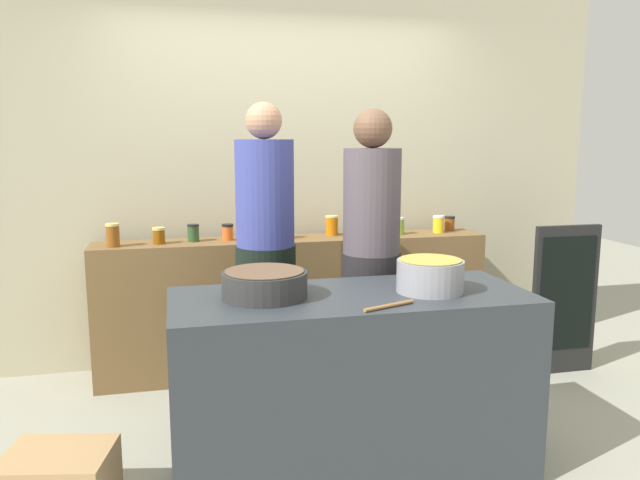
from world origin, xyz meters
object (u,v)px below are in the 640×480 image
object	(u,v)px
preserve_jar_7	(383,224)
cooking_pot_left	(265,284)
wooden_spoon	(389,306)
preserve_jar_10	(450,223)
preserve_jar_3	(228,232)
preserve_jar_5	(332,225)
cook_with_tongs	(266,273)
chalkboard_sign	(565,299)
preserve_jar_9	(439,224)
preserve_jar_8	(400,226)
preserve_jar_2	(193,233)
preserve_jar_4	(286,230)
preserve_jar_6	(348,228)
cooking_pot_center	(430,276)
preserve_jar_1	(159,236)
preserve_jar_0	(113,235)
cook_in_cap	(371,279)

from	to	relation	value
preserve_jar_7	cooking_pot_left	bearing A→B (deg)	-127.28
wooden_spoon	preserve_jar_10	bearing A→B (deg)	57.73
preserve_jar_3	preserve_jar_5	xyz separation A→B (m)	(0.74, 0.05, 0.01)
preserve_jar_7	cook_with_tongs	xyz separation A→B (m)	(-0.94, -0.62, -0.18)
cooking_pot_left	chalkboard_sign	bearing A→B (deg)	21.39
preserve_jar_9	preserve_jar_10	world-z (taller)	preserve_jar_9
preserve_jar_8	chalkboard_sign	bearing A→B (deg)	-25.32
preserve_jar_2	preserve_jar_5	size ratio (longest dim) A/B	0.82
preserve_jar_4	preserve_jar_10	xyz separation A→B (m)	(1.25, 0.07, -0.00)
preserve_jar_7	preserve_jar_8	distance (m)	0.12
preserve_jar_5	preserve_jar_9	distance (m)	0.79
preserve_jar_3	preserve_jar_2	bearing A→B (deg)	179.20
preserve_jar_8	cooking_pot_left	world-z (taller)	preserve_jar_8
preserve_jar_10	cook_with_tongs	world-z (taller)	cook_with_tongs
preserve_jar_10	preserve_jar_9	bearing A→B (deg)	-151.47
preserve_jar_6	cooking_pot_center	size ratio (longest dim) A/B	0.37
preserve_jar_9	chalkboard_sign	xyz separation A→B (m)	(0.73, -0.51, -0.48)
preserve_jar_1	cooking_pot_left	xyz separation A→B (m)	(0.50, -1.34, -0.04)
preserve_jar_7	preserve_jar_10	size ratio (longest dim) A/B	1.40
preserve_jar_8	preserve_jar_7	bearing A→B (deg)	159.08
preserve_jar_10	preserve_jar_0	bearing A→B (deg)	-176.61
cook_with_tongs	chalkboard_sign	bearing A→B (deg)	2.46
preserve_jar_0	cooking_pot_center	size ratio (longest dim) A/B	0.47
preserve_jar_2	preserve_jar_8	size ratio (longest dim) A/B	0.93
preserve_jar_7	preserve_jar_9	size ratio (longest dim) A/B	1.21
preserve_jar_0	cook_with_tongs	bearing A→B (deg)	-30.07
preserve_jar_5	preserve_jar_6	xyz separation A→B (m)	(0.10, -0.08, -0.01)
preserve_jar_2	cook_in_cap	size ratio (longest dim) A/B	0.06
cooking_pot_left	preserve_jar_1	bearing A→B (deg)	110.42
preserve_jar_5	preserve_jar_6	distance (m)	0.12
preserve_jar_5	cooking_pot_center	size ratio (longest dim) A/B	0.44
chalkboard_sign	preserve_jar_4	bearing A→B (deg)	164.93
cook_with_tongs	cook_in_cap	size ratio (longest dim) A/B	1.02
preserve_jar_4	preserve_jar_6	xyz separation A→B (m)	(0.44, -0.01, 0.00)
cook_in_cap	chalkboard_sign	distance (m)	1.56
preserve_jar_1	preserve_jar_2	xyz separation A→B (m)	(0.22, 0.05, 0.00)
preserve_jar_5	cook_with_tongs	size ratio (longest dim) A/B	0.08
preserve_jar_5	preserve_jar_7	xyz separation A→B (m)	(0.37, -0.03, 0.01)
preserve_jar_10	preserve_jar_7	bearing A→B (deg)	-175.74
preserve_jar_2	preserve_jar_6	xyz separation A→B (m)	(1.06, -0.03, 0.00)
cooking_pot_left	cooking_pot_center	bearing A→B (deg)	-5.58
preserve_jar_8	cook_in_cap	bearing A→B (deg)	-120.77
preserve_jar_6	cook_in_cap	distance (m)	0.82
preserve_jar_3	preserve_jar_10	world-z (taller)	preserve_jar_3
preserve_jar_1	preserve_jar_5	bearing A→B (deg)	4.43
preserve_jar_3	preserve_jar_7	distance (m)	1.11
preserve_jar_2	preserve_jar_9	size ratio (longest dim) A/B	0.92
preserve_jar_5	cook_in_cap	size ratio (longest dim) A/B	0.08
preserve_jar_0	preserve_jar_1	size ratio (longest dim) A/B	1.38
preserve_jar_1	cook_with_tongs	xyz separation A→B (m)	(0.62, -0.56, -0.16)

